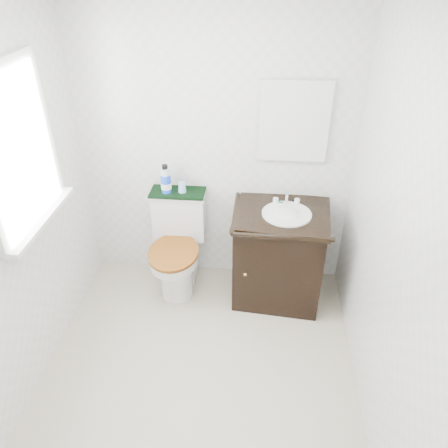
% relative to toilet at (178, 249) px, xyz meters
% --- Properties ---
extents(floor, '(2.40, 2.40, 0.00)m').
position_rel_toilet_xyz_m(floor, '(0.30, -0.97, -0.37)').
color(floor, '#B7AC93').
rests_on(floor, ground).
extents(wall_back, '(2.40, 0.00, 2.40)m').
position_rel_toilet_xyz_m(wall_back, '(0.30, 0.23, 0.83)').
color(wall_back, silver).
rests_on(wall_back, ground).
extents(wall_front, '(2.40, 0.00, 2.40)m').
position_rel_toilet_xyz_m(wall_front, '(0.30, -2.17, 0.83)').
color(wall_front, silver).
rests_on(wall_front, ground).
extents(wall_left, '(0.00, 2.40, 2.40)m').
position_rel_toilet_xyz_m(wall_left, '(-0.80, -0.97, 0.83)').
color(wall_left, silver).
rests_on(wall_left, ground).
extents(wall_right, '(0.00, 2.40, 2.40)m').
position_rel_toilet_xyz_m(wall_right, '(1.40, -0.97, 0.83)').
color(wall_right, silver).
rests_on(wall_right, ground).
extents(window, '(0.02, 0.70, 0.90)m').
position_rel_toilet_xyz_m(window, '(-0.77, -0.72, 1.18)').
color(window, white).
rests_on(window, wall_left).
extents(mirror, '(0.50, 0.02, 0.60)m').
position_rel_toilet_xyz_m(mirror, '(0.91, 0.21, 1.08)').
color(mirror, silver).
rests_on(mirror, wall_back).
extents(toilet, '(0.46, 0.64, 0.85)m').
position_rel_toilet_xyz_m(toilet, '(0.00, 0.00, 0.00)').
color(toilet, silver).
rests_on(toilet, floor).
extents(vanity, '(0.78, 0.68, 0.92)m').
position_rel_toilet_xyz_m(vanity, '(0.86, -0.06, 0.06)').
color(vanity, black).
rests_on(vanity, floor).
extents(trash_bin, '(0.22, 0.19, 0.27)m').
position_rel_toilet_xyz_m(trash_bin, '(0.75, 0.13, -0.23)').
color(trash_bin, white).
rests_on(trash_bin, floor).
extents(towel, '(0.45, 0.22, 0.02)m').
position_rel_toilet_xyz_m(towel, '(0.00, 0.12, 0.48)').
color(towel, black).
rests_on(towel, toilet).
extents(mouthwash_bottle, '(0.08, 0.08, 0.24)m').
position_rel_toilet_xyz_m(mouthwash_bottle, '(-0.09, 0.11, 0.60)').
color(mouthwash_bottle, blue).
rests_on(mouthwash_bottle, towel).
extents(cup, '(0.07, 0.07, 0.08)m').
position_rel_toilet_xyz_m(cup, '(0.04, 0.12, 0.54)').
color(cup, '#8ABEE2').
rests_on(cup, towel).
extents(soap_bar, '(0.07, 0.04, 0.02)m').
position_rel_toilet_xyz_m(soap_bar, '(0.84, 0.07, 0.46)').
color(soap_bar, '#166D5E').
rests_on(soap_bar, vanity).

